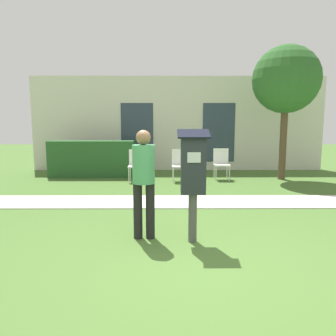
{
  "coord_description": "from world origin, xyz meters",
  "views": [
    {
      "loc": [
        -0.4,
        -3.87,
        1.71
      ],
      "look_at": [
        -0.38,
        0.68,
        1.05
      ],
      "focal_mm": 35.0,
      "sensor_mm": 36.0,
      "label": 1
    }
  ],
  "objects": [
    {
      "name": "person_standing",
      "position": [
        -0.73,
        0.75,
        0.93
      ],
      "size": [
        0.32,
        0.32,
        1.58
      ],
      "rotation": [
        0.0,
        0.0,
        -0.42
      ],
      "color": "black",
      "rests_on": "ground"
    },
    {
      "name": "sidewalk",
      "position": [
        0.0,
        2.88,
        0.01
      ],
      "size": [
        12.0,
        1.1,
        0.02
      ],
      "color": "beige",
      "rests_on": "ground"
    },
    {
      "name": "outdoor_chair_left",
      "position": [
        -1.25,
        5.33,
        0.53
      ],
      "size": [
        0.44,
        0.44,
        0.9
      ],
      "rotation": [
        0.0,
        0.0,
        0.02
      ],
      "color": "white",
      "rests_on": "ground"
    },
    {
      "name": "ground_plane",
      "position": [
        0.0,
        0.0,
        0.0
      ],
      "size": [
        40.0,
        40.0,
        0.0
      ],
      "primitive_type": "plane",
      "color": "#476B2D"
    },
    {
      "name": "outdoor_chair_middle",
      "position": [
        -0.02,
        5.33,
        0.53
      ],
      "size": [
        0.44,
        0.44,
        0.9
      ],
      "rotation": [
        0.0,
        0.0,
        -0.34
      ],
      "color": "white",
      "rests_on": "ground"
    },
    {
      "name": "tree",
      "position": [
        2.99,
        5.62,
        2.84
      ],
      "size": [
        1.9,
        1.9,
        3.82
      ],
      "color": "brown",
      "rests_on": "ground"
    },
    {
      "name": "parking_meter",
      "position": [
        -0.03,
        0.6,
        1.02
      ],
      "size": [
        0.44,
        0.31,
        1.59
      ],
      "color": "#4C4C4C",
      "rests_on": "ground"
    },
    {
      "name": "outdoor_chair_right",
      "position": [
        1.21,
        5.6,
        0.53
      ],
      "size": [
        0.44,
        0.44,
        0.9
      ],
      "rotation": [
        0.0,
        0.0,
        -0.21
      ],
      "color": "white",
      "rests_on": "ground"
    },
    {
      "name": "building_facade",
      "position": [
        0.0,
        7.54,
        1.6
      ],
      "size": [
        10.0,
        0.26,
        3.2
      ],
      "color": "silver",
      "rests_on": "ground"
    },
    {
      "name": "hedge_row",
      "position": [
        -2.68,
        6.12,
        0.55
      ],
      "size": [
        2.57,
        0.6,
        1.1
      ],
      "color": "#285628",
      "rests_on": "ground"
    }
  ]
}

